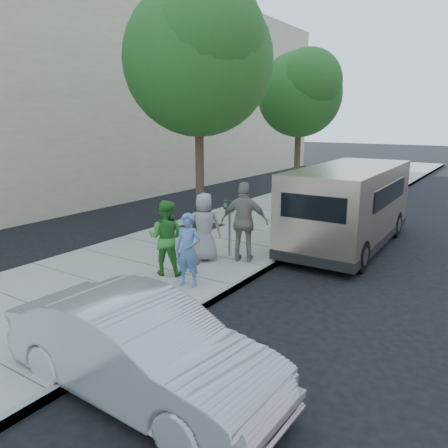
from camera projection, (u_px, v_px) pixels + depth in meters
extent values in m
plane|color=black|center=(217.00, 261.00, 11.42)|extent=(120.00, 120.00, 0.00)
cube|color=gray|center=(186.00, 252.00, 11.94)|extent=(5.00, 60.00, 0.15)
cube|color=gray|center=(265.00, 269.00, 10.63)|extent=(0.12, 60.00, 0.16)
cube|color=tan|center=(8.00, 86.00, 18.32)|extent=(8.00, 44.00, 10.00)
cube|color=black|center=(200.00, 226.00, 14.56)|extent=(1.20, 1.20, 0.01)
cylinder|color=#38281E|center=(200.00, 167.00, 14.10)|extent=(0.28, 0.28, 3.96)
sphere|color=#1B511B|center=(198.00, 60.00, 13.34)|extent=(4.60, 4.60, 4.60)
sphere|color=#1B511B|center=(206.00, 39.00, 12.58)|extent=(3.45, 3.45, 3.45)
sphere|color=#1B511B|center=(195.00, 53.00, 13.95)|extent=(3.22, 3.22, 3.22)
cube|color=black|center=(296.00, 194.00, 20.72)|extent=(1.20, 1.20, 0.01)
cylinder|color=#38281E|center=(297.00, 157.00, 20.31)|extent=(0.28, 0.28, 3.52)
sphere|color=#1B511B|center=(300.00, 94.00, 19.66)|extent=(3.80, 3.80, 3.80)
sphere|color=#1B511B|center=(309.00, 82.00, 18.89)|extent=(2.85, 2.85, 2.85)
sphere|color=#1B511B|center=(294.00, 88.00, 20.26)|extent=(2.66, 2.66, 2.66)
cylinder|color=gray|center=(229.00, 234.00, 11.26)|extent=(0.06, 0.06, 1.17)
cube|color=gray|center=(230.00, 211.00, 11.11)|extent=(0.24, 0.10, 0.08)
cube|color=#2D2D30|center=(226.00, 205.00, 11.11)|extent=(0.14, 0.12, 0.23)
cube|color=#2D2D30|center=(233.00, 205.00, 11.04)|extent=(0.14, 0.12, 0.23)
cube|color=#CBAD92|center=(349.00, 204.00, 12.47)|extent=(2.22, 5.76, 2.11)
cube|color=#CBAD92|center=(375.00, 204.00, 15.15)|extent=(1.96, 0.62, 0.90)
cube|color=black|center=(312.00, 208.00, 10.03)|extent=(1.59, 0.05, 0.58)
cylinder|color=black|center=(337.00, 217.00, 14.71)|extent=(0.29, 0.81, 0.80)
cylinder|color=black|center=(395.00, 224.00, 13.74)|extent=(0.29, 0.81, 0.80)
cylinder|color=black|center=(289.00, 244.00, 11.52)|extent=(0.29, 0.81, 0.80)
cylinder|color=black|center=(360.00, 256.00, 10.55)|extent=(0.29, 0.81, 0.80)
imported|color=#A8ABAF|center=(141.00, 349.00, 5.74)|extent=(4.13, 1.53, 1.35)
imported|color=#5376B0|center=(188.00, 250.00, 9.20)|extent=(0.65, 0.50, 1.58)
imported|color=#31862B|center=(166.00, 238.00, 9.89)|extent=(1.02, 0.92, 1.72)
imported|color=gray|center=(204.00, 227.00, 10.87)|extent=(1.00, 0.95, 1.72)
imported|color=gray|center=(244.00, 222.00, 10.78)|extent=(1.27, 0.91, 2.00)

